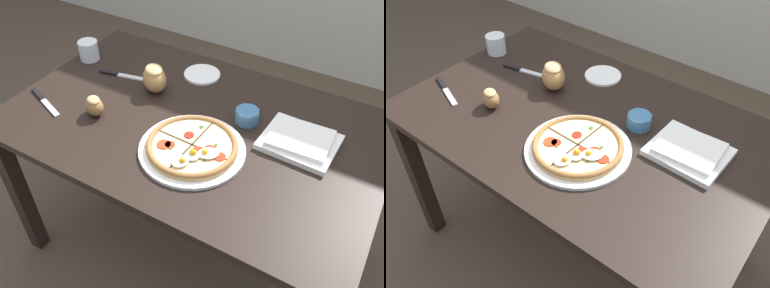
% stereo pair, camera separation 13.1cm
% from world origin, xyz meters
% --- Properties ---
extents(ground_plane, '(12.00, 12.00, 0.00)m').
position_xyz_m(ground_plane, '(0.00, 0.00, 0.00)').
color(ground_plane, brown).
extents(dining_table, '(1.34, 0.85, 0.74)m').
position_xyz_m(dining_table, '(0.00, 0.00, 0.64)').
color(dining_table, black).
rests_on(dining_table, ground_plane).
extents(pizza, '(0.35, 0.35, 0.05)m').
position_xyz_m(pizza, '(0.08, -0.13, 0.76)').
color(pizza, white).
rests_on(pizza, dining_table).
extents(ramekin_bowl, '(0.09, 0.09, 0.05)m').
position_xyz_m(ramekin_bowl, '(0.17, 0.10, 0.76)').
color(ramekin_bowl, teal).
rests_on(ramekin_bowl, dining_table).
extents(napkin_folded, '(0.25, 0.21, 0.04)m').
position_xyz_m(napkin_folded, '(0.37, 0.08, 0.75)').
color(napkin_folded, white).
rests_on(napkin_folded, dining_table).
extents(bread_piece_near, '(0.10, 0.09, 0.07)m').
position_xyz_m(bread_piece_near, '(-0.32, -0.14, 0.77)').
color(bread_piece_near, olive).
rests_on(bread_piece_near, dining_table).
extents(bread_piece_mid, '(0.15, 0.14, 0.11)m').
position_xyz_m(bread_piece_mid, '(-0.22, 0.10, 0.79)').
color(bread_piece_mid, '#B27F47').
rests_on(bread_piece_mid, dining_table).
extents(knife_main, '(0.21, 0.09, 0.01)m').
position_xyz_m(knife_main, '(-0.54, -0.18, 0.74)').
color(knife_main, silver).
rests_on(knife_main, dining_table).
extents(knife_spare, '(0.19, 0.06, 0.01)m').
position_xyz_m(knife_spare, '(-0.40, 0.11, 0.74)').
color(knife_spare, silver).
rests_on(knife_spare, dining_table).
extents(water_glass, '(0.08, 0.08, 0.08)m').
position_xyz_m(water_glass, '(-0.60, 0.15, 0.77)').
color(water_glass, white).
rests_on(water_glass, dining_table).
extents(side_saucer, '(0.15, 0.15, 0.01)m').
position_xyz_m(side_saucer, '(-0.12, 0.28, 0.74)').
color(side_saucer, white).
rests_on(side_saucer, dining_table).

